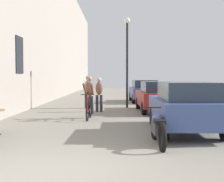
{
  "coord_description": "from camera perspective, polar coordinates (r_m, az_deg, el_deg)",
  "views": [
    {
      "loc": [
        1.17,
        -5.34,
        1.65
      ],
      "look_at": [
        1.06,
        13.1,
        0.86
      ],
      "focal_mm": 50.94,
      "sensor_mm": 36.0,
      "label": 1
    }
  ],
  "objects": [
    {
      "name": "pedestrian_near",
      "position": [
        15.27,
        -2.34,
        -0.26
      ],
      "size": [
        0.35,
        0.25,
        1.66
      ],
      "color": "#26262D",
      "rests_on": "ground_plane"
    },
    {
      "name": "ground_plane",
      "position": [
        5.71,
        -11.85,
        -14.44
      ],
      "size": [
        88.0,
        88.0,
        0.0
      ],
      "primitive_type": "plane",
      "color": "gray"
    },
    {
      "name": "building_facade_left",
      "position": [
        20.22,
        -13.22,
        12.9
      ],
      "size": [
        0.54,
        68.0,
        10.69
      ],
      "color": "gray",
      "rests_on": "ground_plane"
    },
    {
      "name": "cyclist_on_bicycle",
      "position": [
        12.71,
        -4.12,
        -1.36
      ],
      "size": [
        0.52,
        1.76,
        1.74
      ],
      "color": "black",
      "rests_on": "ground_plane"
    },
    {
      "name": "street_lamp",
      "position": [
        17.43,
        2.74,
        7.24
      ],
      "size": [
        0.32,
        0.32,
        4.9
      ],
      "color": "black",
      "rests_on": "ground_plane"
    },
    {
      "name": "parked_car_second",
      "position": [
        15.41,
        8.09,
        -0.91
      ],
      "size": [
        1.8,
        4.14,
        1.46
      ],
      "color": "maroon",
      "rests_on": "ground_plane"
    },
    {
      "name": "parked_car_nearest",
      "position": [
        9.88,
        12.96,
        -2.65
      ],
      "size": [
        1.86,
        4.29,
        1.52
      ],
      "color": "#384C84",
      "rests_on": "ground_plane"
    },
    {
      "name": "parked_motorcycle",
      "position": [
        7.97,
        8.24,
        -6.59
      ],
      "size": [
        0.62,
        2.15,
        0.92
      ],
      "color": "black",
      "rests_on": "ground_plane"
    },
    {
      "name": "pedestrian_mid",
      "position": [
        17.03,
        -4.37,
        0.18
      ],
      "size": [
        0.36,
        0.27,
        1.74
      ],
      "color": "#26262D",
      "rests_on": "ground_plane"
    },
    {
      "name": "parked_car_third",
      "position": [
        21.4,
        5.71,
        0.06
      ],
      "size": [
        1.83,
        4.18,
        1.47
      ],
      "color": "#384C84",
      "rests_on": "ground_plane"
    }
  ]
}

